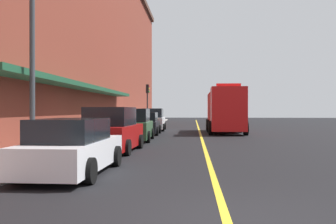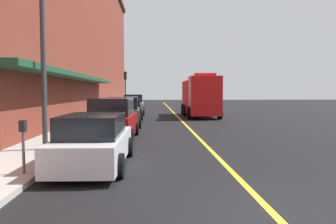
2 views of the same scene
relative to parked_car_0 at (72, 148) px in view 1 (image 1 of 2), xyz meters
The scene contains 14 objects.
ground_plane 21.31m from the parked_car_0, 79.56° to the left, with size 112.00×112.00×0.00m, color black.
sidewalk_left 21.09m from the parked_car_0, 96.37° to the left, with size 2.40×70.00×0.15m, color #ADA8A0.
lane_center_stripe 21.31m from the parked_car_0, 79.56° to the left, with size 0.16×70.00×0.01m, color gold.
brick_building_left 23.56m from the parked_car_0, 116.24° to the left, with size 13.75×64.00×17.04m.
parked_car_0 is the anchor object (origin of this frame).
parked_car_1 5.53m from the parked_car_0, 91.24° to the left, with size 2.26×4.55×1.89m.
parked_car_2 11.16m from the parked_car_0, 90.48° to the left, with size 2.25×4.50×1.85m.
parked_car_3 16.62m from the parked_car_0, 90.40° to the left, with size 2.15×4.45×1.60m.
parked_car_4 22.07m from the parked_car_0, 90.32° to the left, with size 2.18×4.89×1.90m.
fire_truck 19.91m from the parked_car_0, 73.05° to the left, with size 2.76×7.80×3.61m.
parking_meter_1 15.30m from the parked_car_0, 95.59° to the left, with size 0.14×0.18×1.33m.
parking_meter_2 21.12m from the parked_car_0, 94.05° to the left, with size 0.14×0.18×1.33m.
street_lamp_left 4.74m from the parked_car_0, 134.10° to the left, with size 0.44×0.44×6.94m.
traffic_light_near 28.82m from the parked_car_0, 92.85° to the left, with size 0.38×0.36×4.30m.
Camera 1 is at (-0.54, -6.04, 1.77)m, focal length 39.94 mm.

